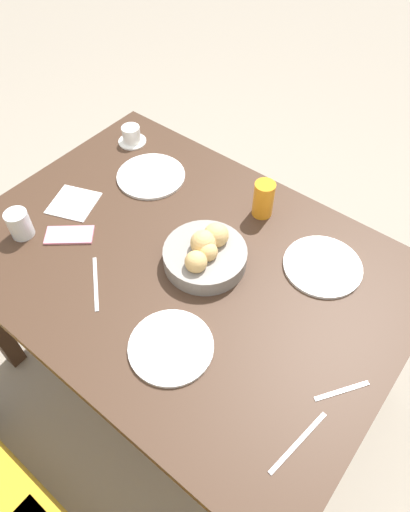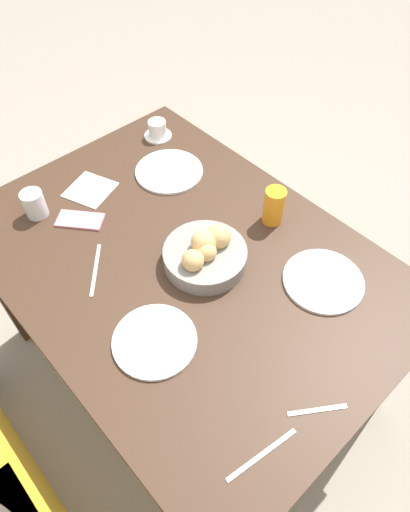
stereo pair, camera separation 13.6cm
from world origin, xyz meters
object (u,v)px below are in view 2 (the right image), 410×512
at_px(water_tumbler, 34,204).
at_px(bread_basket, 205,253).
at_px(coffee_cup, 157,130).
at_px(cell_phone, 80,220).
at_px(plate_near_right, 169,171).
at_px(fork_silver, 262,455).
at_px(plate_near_left, 323,281).
at_px(knife_silver, 95,270).
at_px(juice_glass, 274,206).
at_px(spoon_coffee, 317,410).
at_px(plate_far_center, 155,341).
at_px(napkin, 90,190).

bearing_deg(water_tumbler, bread_basket, -152.82).
relative_size(coffee_cup, cell_phone, 0.66).
relative_size(plate_near_right, fork_silver, 1.25).
bearing_deg(plate_near_left, knife_silver, 43.73).
height_order(juice_glass, fork_silver, juice_glass).
distance_m(plate_near_right, spoon_coffee, 0.96).
bearing_deg(cell_phone, water_tumbler, 35.16).
height_order(fork_silver, knife_silver, same).
relative_size(juice_glass, water_tumbler, 1.38).
distance_m(coffee_cup, knife_silver, 0.68).
bearing_deg(bread_basket, plate_near_right, -25.07).
bearing_deg(spoon_coffee, water_tumbler, 8.75).
relative_size(plate_near_left, plate_near_right, 0.97).
xyz_separation_m(plate_near_left, plate_near_right, (0.68, 0.02, 0.00)).
height_order(bread_basket, knife_silver, bread_basket).
bearing_deg(plate_far_center, spoon_coffee, -157.10).
distance_m(plate_near_left, plate_near_right, 0.68).
xyz_separation_m(plate_near_left, fork_silver, (-0.21, 0.49, -0.00)).
relative_size(bread_basket, fork_silver, 1.28).
bearing_deg(bread_basket, plate_far_center, 111.03).
distance_m(plate_near_right, cell_phone, 0.37).
bearing_deg(plate_near_left, spoon_coffee, 126.19).
bearing_deg(fork_silver, plate_near_left, -66.71).
xyz_separation_m(spoon_coffee, napkin, (1.02, -0.03, 0.00)).
distance_m(bread_basket, spoon_coffee, 0.53).
bearing_deg(plate_near_left, napkin, 19.56).
bearing_deg(fork_silver, plate_far_center, -0.11).
bearing_deg(napkin, plate_near_left, -160.44).
distance_m(juice_glass, water_tumbler, 0.77).
bearing_deg(water_tumbler, knife_silver, -178.56).
relative_size(knife_silver, spoon_coffee, 1.22).
relative_size(water_tumbler, cell_phone, 0.56).
bearing_deg(spoon_coffee, juice_glass, -37.97).
relative_size(plate_near_left, plate_far_center, 1.04).
distance_m(fork_silver, napkin, 1.02).
distance_m(bread_basket, plate_near_left, 0.35).
bearing_deg(napkin, coffee_cup, -77.33).
bearing_deg(coffee_cup, plate_near_right, 151.66).
height_order(juice_glass, knife_silver, juice_glass).
relative_size(bread_basket, cell_phone, 1.54).
height_order(fork_silver, spoon_coffee, same).
relative_size(plate_near_left, juice_glass, 1.87).
bearing_deg(cell_phone, fork_silver, 173.80).
bearing_deg(plate_near_left, coffee_cup, -5.61).
distance_m(water_tumbler, knife_silver, 0.33).
relative_size(bread_basket, spoon_coffee, 1.97).
bearing_deg(fork_silver, water_tumbler, -0.70).
height_order(fork_silver, napkin, napkin).
bearing_deg(knife_silver, bread_basket, -127.47).
xyz_separation_m(knife_silver, spoon_coffee, (-0.72, -0.15, 0.00)).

